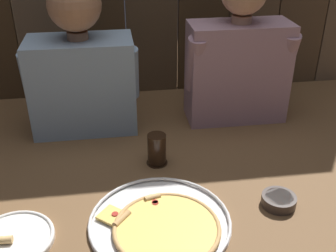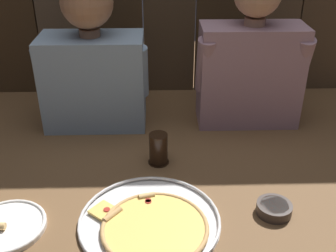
% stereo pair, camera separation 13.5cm
% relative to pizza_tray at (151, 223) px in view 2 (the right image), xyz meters
% --- Properties ---
extents(ground_plane, '(3.20, 3.20, 0.00)m').
position_rel_pizza_tray_xyz_m(ground_plane, '(0.08, 0.18, -0.01)').
color(ground_plane, brown).
extents(pizza_tray, '(0.42, 0.42, 0.03)m').
position_rel_pizza_tray_xyz_m(pizza_tray, '(0.00, 0.00, 0.00)').
color(pizza_tray, silver).
rests_on(pizza_tray, ground).
extents(dinner_plate, '(0.23, 0.23, 0.03)m').
position_rel_pizza_tray_xyz_m(dinner_plate, '(-0.42, -0.00, -0.00)').
color(dinner_plate, white).
rests_on(dinner_plate, ground).
extents(drinking_glass, '(0.08, 0.08, 0.12)m').
position_rel_pizza_tray_xyz_m(drinking_glass, '(0.02, 0.33, 0.05)').
color(drinking_glass, black).
rests_on(drinking_glass, ground).
extents(dipping_bowl, '(0.11, 0.11, 0.03)m').
position_rel_pizza_tray_xyz_m(dipping_bowl, '(0.37, 0.05, 0.01)').
color(dipping_bowl, '#3D332D').
rests_on(dipping_bowl, ground).
extents(diner_left, '(0.45, 0.22, 0.61)m').
position_rel_pizza_tray_xyz_m(diner_left, '(-0.23, 0.65, 0.27)').
color(diner_left, '#849EB7').
rests_on(diner_left, ground).
extents(diner_right, '(0.45, 0.21, 0.63)m').
position_rel_pizza_tray_xyz_m(diner_right, '(0.40, 0.65, 0.28)').
color(diner_right, gray).
rests_on(diner_right, ground).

